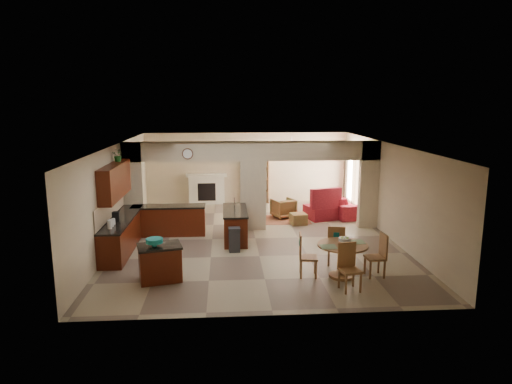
{
  "coord_description": "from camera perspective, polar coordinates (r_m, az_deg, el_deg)",
  "views": [
    {
      "loc": [
        -0.9,
        -13.03,
        4.01
      ],
      "look_at": [
        0.04,
        0.3,
        1.35
      ],
      "focal_mm": 32.0,
      "sensor_mm": 36.0,
      "label": 1
    }
  ],
  "objects": [
    {
      "name": "fireplace",
      "position": [
        18.2,
        -6.17,
        0.44
      ],
      "size": [
        1.6,
        0.35,
        1.2
      ],
      "color": "#EFE7CF",
      "rests_on": "floor"
    },
    {
      "name": "wall_left",
      "position": [
        13.65,
        -17.09,
        -0.27
      ],
      "size": [
        0.0,
        10.0,
        10.0
      ],
      "primitive_type": "plane",
      "rotation": [
        1.57,
        0.0,
        1.57
      ],
      "color": "tan",
      "rests_on": "floor"
    },
    {
      "name": "wall_back",
      "position": [
        18.24,
        -1.17,
        3.03
      ],
      "size": [
        8.0,
        0.0,
        8.0
      ],
      "primitive_type": "plane",
      "rotation": [
        1.57,
        0.0,
        0.0
      ],
      "color": "tan",
      "rests_on": "floor"
    },
    {
      "name": "window_b",
      "position": [
        17.94,
        11.78,
        2.01
      ],
      "size": [
        0.02,
        0.9,
        1.9
      ],
      "primitive_type": "cube",
      "color": "white",
      "rests_on": "wall_right"
    },
    {
      "name": "peninsula",
      "position": [
        13.4,
        -2.62,
        -4.13
      ],
      "size": [
        0.7,
        1.85,
        0.91
      ],
      "color": "#3A1706",
      "rests_on": "floor"
    },
    {
      "name": "ceiling_fan",
      "position": [
        16.28,
        4.48,
        6.11
      ],
      "size": [
        1.0,
        1.0,
        0.1
      ],
      "primitive_type": "cylinder",
      "color": "white",
      "rests_on": "ceiling"
    },
    {
      "name": "window_a",
      "position": [
        16.33,
        13.38,
        1.04
      ],
      "size": [
        0.02,
        0.9,
        1.9
      ],
      "primitive_type": "cube",
      "color": "white",
      "rests_on": "wall_right"
    },
    {
      "name": "wall_right",
      "position": [
        14.16,
        16.27,
        0.18
      ],
      "size": [
        0.0,
        10.0,
        10.0
      ],
      "primitive_type": "plane",
      "rotation": [
        1.57,
        0.0,
        -1.57
      ],
      "color": "tan",
      "rests_on": "floor"
    },
    {
      "name": "armchair",
      "position": [
        16.02,
        3.45,
        -2.03
      ],
      "size": [
        0.93,
        0.94,
        0.67
      ],
      "primitive_type": "imported",
      "rotation": [
        0.0,
        0.0,
        3.52
      ],
      "color": "maroon",
      "rests_on": "floor"
    },
    {
      "name": "ceiling",
      "position": [
        13.12,
        -0.09,
        5.96
      ],
      "size": [
        10.0,
        10.0,
        0.0
      ],
      "primitive_type": "plane",
      "rotation": [
        3.14,
        0.0,
        0.0
      ],
      "color": "white",
      "rests_on": "wall_back"
    },
    {
      "name": "kitchen_counter",
      "position": [
        13.48,
        -14.02,
        -4.34
      ],
      "size": [
        2.52,
        3.29,
        1.48
      ],
      "color": "#3A1706",
      "rests_on": "floor"
    },
    {
      "name": "partition_left_pier",
      "position": [
        14.55,
        -15.07,
        0.53
      ],
      "size": [
        0.6,
        0.25,
        2.8
      ],
      "primitive_type": "cube",
      "color": "tan",
      "rests_on": "floor"
    },
    {
      "name": "drape_b_left",
      "position": [
        17.36,
        12.18,
        1.69
      ],
      "size": [
        0.1,
        0.28,
        2.3
      ],
      "primitive_type": "cube",
      "color": "#401919",
      "rests_on": "wall_right"
    },
    {
      "name": "plant",
      "position": [
        13.21,
        -16.84,
        4.42
      ],
      "size": [
        0.4,
        0.37,
        0.36
      ],
      "primitive_type": "imported",
      "rotation": [
        0.0,
        0.0,
        -0.35
      ],
      "color": "#165416",
      "rests_on": "upper_cabinets"
    },
    {
      "name": "trash_can",
      "position": [
        12.42,
        -2.72,
        -6.09
      ],
      "size": [
        0.3,
        0.26,
        0.62
      ],
      "primitive_type": "cube",
      "rotation": [
        0.0,
        0.0,
        0.05
      ],
      "color": "#29292B",
      "rests_on": "floor"
    },
    {
      "name": "drape_a_right",
      "position": [
        16.88,
        12.65,
        1.4
      ],
      "size": [
        0.1,
        0.28,
        2.3
      ],
      "primitive_type": "cube",
      "color": "#401919",
      "rests_on": "wall_right"
    },
    {
      "name": "chair_north",
      "position": [
        11.49,
        9.97,
        -6.42
      ],
      "size": [
        0.5,
        0.5,
        1.02
      ],
      "rotation": [
        0.0,
        0.0,
        2.91
      ],
      "color": "olive",
      "rests_on": "floor"
    },
    {
      "name": "wall_front",
      "position": [
        8.49,
        2.24,
        -6.65
      ],
      "size": [
        8.0,
        0.0,
        8.0
      ],
      "primitive_type": "plane",
      "rotation": [
        -1.57,
        0.0,
        0.0
      ],
      "color": "tan",
      "rests_on": "floor"
    },
    {
      "name": "floor",
      "position": [
        13.67,
        -0.09,
        -5.81
      ],
      "size": [
        10.0,
        10.0,
        0.0
      ],
      "primitive_type": "plane",
      "color": "gray",
      "rests_on": "ground"
    },
    {
      "name": "ottoman",
      "position": [
        15.23,
        5.32,
        -3.36
      ],
      "size": [
        0.57,
        0.57,
        0.36
      ],
      "primitive_type": "cube",
      "rotation": [
        0.0,
        0.0,
        0.16
      ],
      "color": "maroon",
      "rests_on": "floor"
    },
    {
      "name": "dining_table",
      "position": [
        10.8,
        10.74,
        -7.81
      ],
      "size": [
        1.16,
        1.16,
        0.79
      ],
      "color": "olive",
      "rests_on": "floor"
    },
    {
      "name": "shelving_unit",
      "position": [
        18.16,
        -0.03,
        1.4
      ],
      "size": [
        1.0,
        0.32,
        1.8
      ],
      "primitive_type": "cube",
      "color": "olive",
      "rests_on": "floor"
    },
    {
      "name": "drape_a_left",
      "position": [
        15.76,
        13.88,
        0.65
      ],
      "size": [
        0.1,
        0.28,
        2.3
      ],
      "primitive_type": "cube",
      "color": "#401919",
      "rests_on": "wall_right"
    },
    {
      "name": "rug",
      "position": [
        15.79,
        3.74,
        -3.46
      ],
      "size": [
        1.6,
        1.3,
        0.01
      ],
      "primitive_type": "cube",
      "color": "brown",
      "rests_on": "floor"
    },
    {
      "name": "sofa",
      "position": [
        16.91,
        10.44,
        -1.34
      ],
      "size": [
        2.71,
        1.46,
        0.75
      ],
      "primitive_type": "imported",
      "rotation": [
        0.0,
        0.0,
        1.76
      ],
      "color": "maroon",
      "rests_on": "floor"
    },
    {
      "name": "drape_b_right",
      "position": [
        18.5,
        11.16,
        2.31
      ],
      "size": [
        0.1,
        0.28,
        2.3
      ],
      "primitive_type": "cube",
      "color": "#401919",
      "rests_on": "wall_right"
    },
    {
      "name": "fruit_bowl",
      "position": [
        10.78,
        11.01,
        -5.93
      ],
      "size": [
        0.28,
        0.28,
        0.15
      ],
      "primitive_type": "cylinder",
      "color": "#6CB727",
      "rests_on": "dining_table"
    },
    {
      "name": "partition_header",
      "position": [
        14.14,
        -0.37,
        5.13
      ],
      "size": [
        8.0,
        0.25,
        0.6
      ],
      "primitive_type": "cube",
      "color": "tan",
      "rests_on": "partition_center_pier"
    },
    {
      "name": "partition_center_pier",
      "position": [
        14.36,
        -0.36,
        -0.44
      ],
      "size": [
        0.8,
        0.25,
        2.2
      ],
      "primitive_type": "cube",
      "color": "tan",
      "rests_on": "floor"
    },
    {
      "name": "chair_east",
      "position": [
        11.03,
        15.09,
        -7.4
      ],
      "size": [
        0.45,
        0.45,
        1.02
      ],
      "rotation": [
        0.0,
        0.0,
        4.78
      ],
      "color": "olive",
      "rests_on": "floor"
    },
    {
      "name": "upper_cabinets",
      "position": [
        12.75,
        -17.23,
        1.31
      ],
      "size": [
        0.35,
        2.4,
        0.9
      ],
      "primitive_type": "cube",
      "color": "#3A1706",
      "rests_on": "wall_left"
    },
    {
      "name": "wall_clock",
      "position": [
        14.01,
        -8.55,
        4.74
      ],
      "size": [
        0.34,
        0.03,
        0.34
      ],
      "primitive_type": "cylinder",
      "rotation": [
        1.57,
        0.0,
        0.0
      ],
      "color": "#502A1A",
      "rests_on": "partition_header"
    },
    {
      "name": "teal_bowl",
      "position": [
        10.48,
        -12.58,
        -6.16
      ],
      "size": [
        0.38,
        0.38,
        0.18
      ],
      "primitive_type": "cylinder",
      "color": "#127F7E",
      "rests_on": "kitchen_island"
    },
    {
      "name": "glazed_door",
      "position": [
        17.16,
        12.52,
        1.05
      ],
      "size": [
        0.02,
        0.7,
        2.1
      ],
      "primitive_type": "cube",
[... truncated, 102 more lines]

